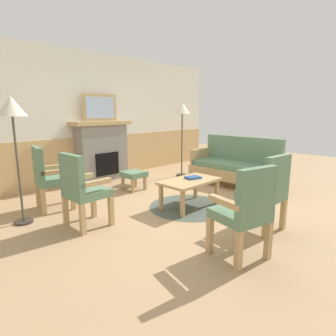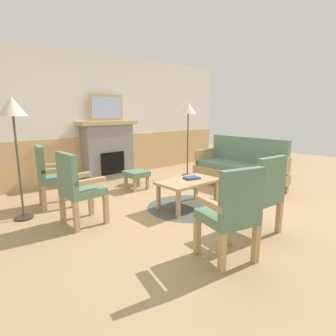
{
  "view_description": "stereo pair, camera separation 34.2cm",
  "coord_description": "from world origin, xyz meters",
  "px_view_note": "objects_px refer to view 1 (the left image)",
  "views": [
    {
      "loc": [
        -3.32,
        -2.89,
        1.5
      ],
      "look_at": [
        0.0,
        0.35,
        0.55
      ],
      "focal_mm": 30.02,
      "sensor_mm": 36.0,
      "label": 1
    },
    {
      "loc": [
        -3.07,
        -3.12,
        1.5
      ],
      "look_at": [
        0.0,
        0.35,
        0.55
      ],
      "focal_mm": 30.02,
      "sensor_mm": 36.0,
      "label": 2
    }
  ],
  "objects_px": {
    "armchair_by_window_left": "(82,187)",
    "floor_lamp_by_couch": "(182,113)",
    "armchair_front_left": "(267,189)",
    "armchair_front_center": "(245,209)",
    "book_on_table": "(193,177)",
    "armchair_near_fireplace": "(48,175)",
    "coffee_table": "(190,183)",
    "floor_lamp_by_chairs": "(12,115)",
    "couch": "(235,166)",
    "footstool": "(134,175)",
    "framed_picture": "(100,108)",
    "fireplace": "(102,150)"
  },
  "relations": [
    {
      "from": "armchair_near_fireplace",
      "to": "armchair_by_window_left",
      "type": "relative_size",
      "value": 1.0
    },
    {
      "from": "book_on_table",
      "to": "floor_lamp_by_couch",
      "type": "bearing_deg",
      "value": 46.45
    },
    {
      "from": "coffee_table",
      "to": "floor_lamp_by_chairs",
      "type": "relative_size",
      "value": 0.57
    },
    {
      "from": "armchair_front_center",
      "to": "framed_picture",
      "type": "bearing_deg",
      "value": 77.54
    },
    {
      "from": "couch",
      "to": "book_on_table",
      "type": "bearing_deg",
      "value": -174.37
    },
    {
      "from": "framed_picture",
      "to": "couch",
      "type": "bearing_deg",
      "value": -55.47
    },
    {
      "from": "coffee_table",
      "to": "armchair_near_fireplace",
      "type": "distance_m",
      "value": 2.16
    },
    {
      "from": "framed_picture",
      "to": "coffee_table",
      "type": "relative_size",
      "value": 0.83
    },
    {
      "from": "framed_picture",
      "to": "armchair_front_left",
      "type": "height_order",
      "value": "framed_picture"
    },
    {
      "from": "armchair_near_fireplace",
      "to": "fireplace",
      "type": "bearing_deg",
      "value": 32.84
    },
    {
      "from": "coffee_table",
      "to": "footstool",
      "type": "relative_size",
      "value": 2.4
    },
    {
      "from": "framed_picture",
      "to": "floor_lamp_by_chairs",
      "type": "distance_m",
      "value": 2.49
    },
    {
      "from": "footstool",
      "to": "armchair_near_fireplace",
      "type": "distance_m",
      "value": 1.61
    },
    {
      "from": "armchair_by_window_left",
      "to": "armchair_front_left",
      "type": "bearing_deg",
      "value": -48.16
    },
    {
      "from": "fireplace",
      "to": "armchair_near_fireplace",
      "type": "height_order",
      "value": "fireplace"
    },
    {
      "from": "couch",
      "to": "floor_lamp_by_chairs",
      "type": "bearing_deg",
      "value": 164.65
    },
    {
      "from": "book_on_table",
      "to": "floor_lamp_by_chairs",
      "type": "height_order",
      "value": "floor_lamp_by_chairs"
    },
    {
      "from": "armchair_near_fireplace",
      "to": "floor_lamp_by_couch",
      "type": "height_order",
      "value": "floor_lamp_by_couch"
    },
    {
      "from": "book_on_table",
      "to": "armchair_front_left",
      "type": "bearing_deg",
      "value": -95.62
    },
    {
      "from": "coffee_table",
      "to": "armchair_front_left",
      "type": "relative_size",
      "value": 0.98
    },
    {
      "from": "fireplace",
      "to": "floor_lamp_by_chairs",
      "type": "bearing_deg",
      "value": -148.17
    },
    {
      "from": "framed_picture",
      "to": "armchair_front_center",
      "type": "bearing_deg",
      "value": -102.46
    },
    {
      "from": "armchair_by_window_left",
      "to": "floor_lamp_by_couch",
      "type": "xyz_separation_m",
      "value": [
        3.12,
        1.06,
        0.91
      ]
    },
    {
      "from": "fireplace",
      "to": "couch",
      "type": "xyz_separation_m",
      "value": [
        1.61,
        -2.33,
        -0.26
      ]
    },
    {
      "from": "fireplace",
      "to": "armchair_front_left",
      "type": "bearing_deg",
      "value": -90.83
    },
    {
      "from": "couch",
      "to": "armchair_near_fireplace",
      "type": "height_order",
      "value": "same"
    },
    {
      "from": "armchair_near_fireplace",
      "to": "floor_lamp_by_couch",
      "type": "xyz_separation_m",
      "value": [
        3.13,
        0.07,
        0.91
      ]
    },
    {
      "from": "coffee_table",
      "to": "book_on_table",
      "type": "relative_size",
      "value": 4.16
    },
    {
      "from": "book_on_table",
      "to": "armchair_near_fireplace",
      "type": "height_order",
      "value": "armchair_near_fireplace"
    },
    {
      "from": "armchair_by_window_left",
      "to": "floor_lamp_by_couch",
      "type": "bearing_deg",
      "value": 18.71
    },
    {
      "from": "couch",
      "to": "footstool",
      "type": "bearing_deg",
      "value": 143.22
    },
    {
      "from": "framed_picture",
      "to": "floor_lamp_by_couch",
      "type": "distance_m",
      "value": 1.8
    },
    {
      "from": "fireplace",
      "to": "book_on_table",
      "type": "relative_size",
      "value": 5.63
    },
    {
      "from": "armchair_by_window_left",
      "to": "coffee_table",
      "type": "bearing_deg",
      "value": -17.1
    },
    {
      "from": "floor_lamp_by_couch",
      "to": "couch",
      "type": "bearing_deg",
      "value": -85.93
    },
    {
      "from": "armchair_front_left",
      "to": "framed_picture",
      "type": "bearing_deg",
      "value": 89.17
    },
    {
      "from": "armchair_front_center",
      "to": "coffee_table",
      "type": "bearing_deg",
      "value": 59.51
    },
    {
      "from": "framed_picture",
      "to": "armchair_by_window_left",
      "type": "relative_size",
      "value": 0.82
    },
    {
      "from": "framed_picture",
      "to": "armchair_by_window_left",
      "type": "height_order",
      "value": "framed_picture"
    },
    {
      "from": "coffee_table",
      "to": "couch",
      "type": "bearing_deg",
      "value": 6.23
    },
    {
      "from": "footstool",
      "to": "armchair_front_left",
      "type": "relative_size",
      "value": 0.41
    },
    {
      "from": "armchair_front_left",
      "to": "armchair_front_center",
      "type": "distance_m",
      "value": 0.83
    },
    {
      "from": "book_on_table",
      "to": "armchair_front_left",
      "type": "relative_size",
      "value": 0.24
    },
    {
      "from": "framed_picture",
      "to": "book_on_table",
      "type": "relative_size",
      "value": 3.47
    },
    {
      "from": "couch",
      "to": "armchair_front_center",
      "type": "xyz_separation_m",
      "value": [
        -2.47,
        -1.59,
        0.14
      ]
    },
    {
      "from": "armchair_near_fireplace",
      "to": "floor_lamp_by_couch",
      "type": "relative_size",
      "value": 0.58
    },
    {
      "from": "coffee_table",
      "to": "armchair_front_left",
      "type": "xyz_separation_m",
      "value": [
        -0.02,
        -1.25,
        0.15
      ]
    },
    {
      "from": "fireplace",
      "to": "armchair_by_window_left",
      "type": "bearing_deg",
      "value": -128.42
    },
    {
      "from": "fireplace",
      "to": "framed_picture",
      "type": "distance_m",
      "value": 0.91
    },
    {
      "from": "framed_picture",
      "to": "armchair_by_window_left",
      "type": "distance_m",
      "value": 2.78
    }
  ]
}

